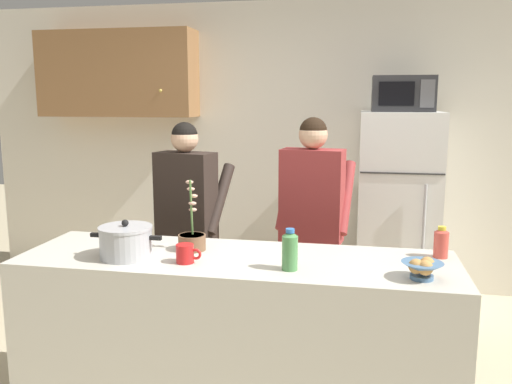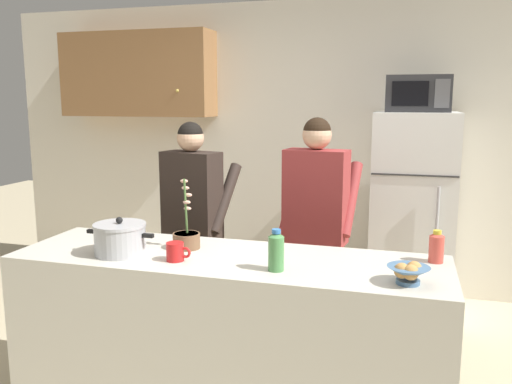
# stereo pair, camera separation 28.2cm
# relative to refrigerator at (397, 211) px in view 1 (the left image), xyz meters

# --- Properties ---
(back_wall_unit) EXTENTS (6.00, 0.48, 2.60)m
(back_wall_unit) POSITION_rel_refrigerator_xyz_m (-1.22, 0.41, 0.60)
(back_wall_unit) COLOR silver
(back_wall_unit) RESTS_ON ground
(kitchen_island) EXTENTS (2.28, 0.68, 0.92)m
(kitchen_island) POSITION_rel_refrigerator_xyz_m (-0.94, -1.85, -0.36)
(kitchen_island) COLOR beige
(kitchen_island) RESTS_ON ground
(refrigerator) EXTENTS (0.64, 0.68, 1.63)m
(refrigerator) POSITION_rel_refrigerator_xyz_m (0.00, 0.00, 0.00)
(refrigerator) COLOR white
(refrigerator) RESTS_ON ground
(microwave) EXTENTS (0.48, 0.37, 0.28)m
(microwave) POSITION_rel_refrigerator_xyz_m (0.00, -0.02, 0.96)
(microwave) COLOR #2D2D30
(microwave) RESTS_ON refrigerator
(person_near_pot) EXTENTS (0.55, 0.49, 1.58)m
(person_near_pot) POSITION_rel_refrigerator_xyz_m (-1.48, -1.02, 0.16)
(person_near_pot) COLOR black
(person_near_pot) RESTS_ON ground
(person_by_sink) EXTENTS (0.54, 0.46, 1.62)m
(person_by_sink) POSITION_rel_refrigerator_xyz_m (-0.62, -0.96, 0.19)
(person_by_sink) COLOR #726656
(person_by_sink) RESTS_ON ground
(cooking_pot) EXTENTS (0.39, 0.28, 0.20)m
(cooking_pot) POSITION_rel_refrigerator_xyz_m (-1.50, -1.97, 0.19)
(cooking_pot) COLOR #ADAFB5
(cooking_pot) RESTS_ON kitchen_island
(coffee_mug) EXTENTS (0.13, 0.09, 0.10)m
(coffee_mug) POSITION_rel_refrigerator_xyz_m (-1.17, -1.99, 0.15)
(coffee_mug) COLOR red
(coffee_mug) RESTS_ON kitchen_island
(bread_bowl) EXTENTS (0.19, 0.19, 0.10)m
(bread_bowl) POSITION_rel_refrigerator_xyz_m (-0.03, -2.03, 0.15)
(bread_bowl) COLOR #4C7299
(bread_bowl) RESTS_ON kitchen_island
(bottle_near_edge) EXTENTS (0.07, 0.07, 0.17)m
(bottle_near_edge) POSITION_rel_refrigerator_xyz_m (0.11, -1.65, 0.18)
(bottle_near_edge) COLOR #D84C3F
(bottle_near_edge) RESTS_ON kitchen_island
(bottle_mid_counter) EXTENTS (0.08, 0.08, 0.20)m
(bottle_mid_counter) POSITION_rel_refrigerator_xyz_m (-0.64, -2.00, 0.20)
(bottle_mid_counter) COLOR #4C8C4C
(bottle_mid_counter) RESTS_ON kitchen_island
(potted_orchid) EXTENTS (0.15, 0.15, 0.39)m
(potted_orchid) POSITION_rel_refrigerator_xyz_m (-1.21, -1.77, 0.17)
(potted_orchid) COLOR brown
(potted_orchid) RESTS_ON kitchen_island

